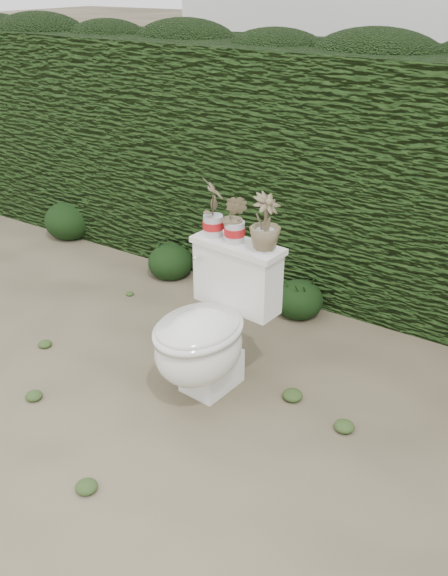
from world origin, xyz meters
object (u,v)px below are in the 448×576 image
Objects in this scene: potted_plant_left at (213,208)px; toilet at (209,331)px; potted_plant_right at (265,225)px; potted_plant_center at (235,220)px.

toilet is at bearing 174.69° from potted_plant_left.
potted_plant_right is (0.33, -0.03, -0.01)m from potted_plant_left.
potted_plant_right is (0.19, 0.22, 0.56)m from toilet.
potted_plant_left reaches higher than toilet.
toilet is at bearing 150.03° from potted_plant_right.
potted_plant_center is (0.00, 0.24, 0.54)m from toilet.
potted_plant_left is 1.07× the size of potted_plant_right.
potted_plant_left is at bearing 173.75° from potted_plant_center.
potted_plant_left reaches higher than potted_plant_right.
toilet is 0.59m from potted_plant_center.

